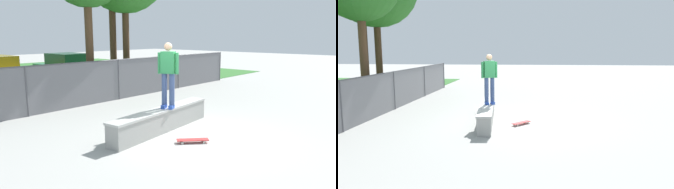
% 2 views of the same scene
% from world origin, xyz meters
% --- Properties ---
extents(ground_plane, '(80.00, 80.00, 0.00)m').
position_xyz_m(ground_plane, '(0.00, 0.00, 0.00)').
color(ground_plane, '#9E9E99').
extents(concrete_ledge, '(4.00, 0.87, 0.64)m').
position_xyz_m(concrete_ledge, '(-0.17, 1.06, 0.32)').
color(concrete_ledge, '#999993').
rests_on(concrete_ledge, ground).
extents(skateboarder, '(0.39, 0.56, 1.82)m').
position_xyz_m(skateboarder, '(-0.03, 0.97, 1.65)').
color(skateboarder, '#2647A5').
rests_on(skateboarder, concrete_ledge).
extents(skateboard, '(0.73, 0.69, 0.09)m').
position_xyz_m(skateboard, '(-0.43, -0.21, 0.07)').
color(skateboard, red).
rests_on(skateboard, ground).
extents(chainlink_fence, '(19.46, 0.07, 1.68)m').
position_xyz_m(chainlink_fence, '(-0.00, 5.47, 0.92)').
color(chainlink_fence, '#4C4C51').
rests_on(chainlink_fence, ground).
extents(car_green, '(2.09, 4.24, 1.66)m').
position_xyz_m(car_green, '(3.13, 11.44, 0.84)').
color(car_green, '#1E6638').
rests_on(car_green, ground).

